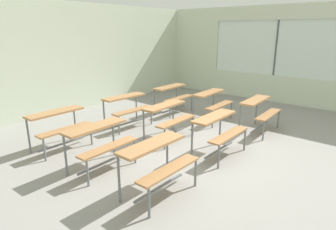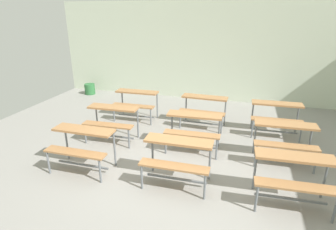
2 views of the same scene
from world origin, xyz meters
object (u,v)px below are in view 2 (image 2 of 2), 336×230
object	(u,v)px
desk_bench_r0c0	(81,141)
trash_bin	(90,89)
desk_bench_r2c0	(136,99)
desk_bench_r0c2	(295,170)
desk_bench_r1c2	(285,135)
desk_bench_r1c1	(194,124)
desk_bench_r2c2	(277,112)
desk_bench_r0c1	(177,153)
desk_bench_r2c1	(204,105)
desk_bench_r1c0	(112,116)

from	to	relation	value
desk_bench_r0c0	trash_bin	world-z (taller)	desk_bench_r0c0
desk_bench_r2c0	desk_bench_r0c2	bearing A→B (deg)	-37.33
desk_bench_r0c0	desk_bench_r1c2	xyz separation A→B (m)	(3.45, 1.25, 0.00)
desk_bench_r1c1	trash_bin	distance (m)	5.21
desk_bench_r2c2	trash_bin	xyz separation A→B (m)	(-5.88, 1.81, -0.39)
desk_bench_r1c2	desk_bench_r2c2	world-z (taller)	same
trash_bin	desk_bench_r2c2	bearing A→B (deg)	-17.08
desk_bench_r0c1	desk_bench_r1c2	xyz separation A→B (m)	(1.73, 1.21, 0.00)
desk_bench_r2c0	desk_bench_r2c1	world-z (taller)	same
desk_bench_r2c1	trash_bin	bearing A→B (deg)	159.75
desk_bench_r0c0	desk_bench_r0c1	xyz separation A→B (m)	(1.72, 0.04, 0.00)
desk_bench_r1c1	desk_bench_r2c2	bearing A→B (deg)	34.49
desk_bench_r0c1	trash_bin	xyz separation A→B (m)	(-4.19, 4.28, -0.39)
desk_bench_r0c0	desk_bench_r1c1	distance (m)	2.16
desk_bench_r2c1	desk_bench_r2c2	size ratio (longest dim) A/B	1.01
desk_bench_r1c2	desk_bench_r2c0	distance (m)	3.71
desk_bench_r1c1	desk_bench_r2c1	world-z (taller)	same
desk_bench_r0c0	trash_bin	size ratio (longest dim) A/B	3.11
desk_bench_r0c2	desk_bench_r2c2	xyz separation A→B (m)	(-0.04, 2.51, 0.00)
desk_bench_r1c0	desk_bench_r1c1	bearing A→B (deg)	-0.80
desk_bench_r2c0	desk_bench_r2c2	size ratio (longest dim) A/B	1.00
desk_bench_r0c0	trash_bin	distance (m)	4.99
desk_bench_r1c0	trash_bin	size ratio (longest dim) A/B	3.16
desk_bench_r1c1	desk_bench_r1c2	xyz separation A→B (m)	(1.71, -0.03, 0.00)
desk_bench_r2c1	desk_bench_r2c0	bearing A→B (deg)	-177.52
desk_bench_r0c1	desk_bench_r1c0	world-z (taller)	same
desk_bench_r1c0	desk_bench_r2c0	size ratio (longest dim) A/B	1.01
desk_bench_r0c0	desk_bench_r0c1	size ratio (longest dim) A/B	1.00
desk_bench_r1c2	desk_bench_r2c0	xyz separation A→B (m)	(-3.48, 1.30, 0.00)
desk_bench_r0c0	desk_bench_r2c1	xyz separation A→B (m)	(1.74, 2.55, 0.00)
desk_bench_r0c2	desk_bench_r1c2	world-z (taller)	same
desk_bench_r0c1	trash_bin	distance (m)	6.00
desk_bench_r0c1	desk_bench_r1c1	distance (m)	1.24
desk_bench_r1c0	desk_bench_r2c1	distance (m)	2.22
desk_bench_r1c0	trash_bin	distance (m)	3.94
desk_bench_r2c0	desk_bench_r2c2	world-z (taller)	same
desk_bench_r1c1	desk_bench_r2c0	xyz separation A→B (m)	(-1.77, 1.28, 0.00)
desk_bench_r0c1	desk_bench_r1c2	bearing A→B (deg)	34.24
desk_bench_r1c2	desk_bench_r0c1	bearing A→B (deg)	-147.44
trash_bin	desk_bench_r1c2	bearing A→B (deg)	-27.35
desk_bench_r2c0	desk_bench_r1c2	bearing A→B (deg)	-21.56
desk_bench_r0c0	desk_bench_r0c1	distance (m)	1.72
desk_bench_r0c0	desk_bench_r0c1	world-z (taller)	same
desk_bench_r0c2	desk_bench_r2c0	world-z (taller)	same
trash_bin	desk_bench_r0c0	bearing A→B (deg)	-60.13
desk_bench_r0c2	desk_bench_r1c2	bearing A→B (deg)	86.82
desk_bench_r0c0	trash_bin	xyz separation A→B (m)	(-2.48, 4.31, -0.39)
desk_bench_r2c0	trash_bin	size ratio (longest dim) A/B	3.14
desk_bench_r2c2	trash_bin	size ratio (longest dim) A/B	3.15
desk_bench_r1c0	trash_bin	bearing A→B (deg)	126.34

